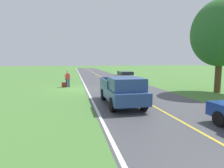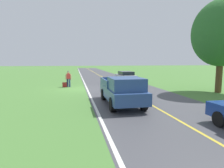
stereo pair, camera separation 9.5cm
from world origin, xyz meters
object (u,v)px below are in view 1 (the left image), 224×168
at_px(hitchhiker_walking, 68,78).
at_px(pickup_truck_passing, 122,90).
at_px(sedan_near_oncoming, 125,76).
at_px(suitcase_carried, 64,85).
at_px(tree_far_side_near, 221,33).

height_order(hitchhiker_walking, pickup_truck_passing, pickup_truck_passing).
height_order(pickup_truck_passing, sedan_near_oncoming, pickup_truck_passing).
relative_size(suitcase_carried, sedan_near_oncoming, 0.12).
xyz_separation_m(hitchhiker_walking, suitcase_carried, (0.42, 0.10, -0.72)).
xyz_separation_m(pickup_truck_passing, sedan_near_oncoming, (-3.87, -13.34, -0.21)).
distance_m(tree_far_side_near, sedan_near_oncoming, 12.55).
bearing_deg(suitcase_carried, pickup_truck_passing, 21.01).
bearing_deg(tree_far_side_near, sedan_near_oncoming, -60.79).
xyz_separation_m(suitcase_carried, sedan_near_oncoming, (-7.89, -4.01, 0.50)).
bearing_deg(tree_far_side_near, pickup_truck_passing, 17.83).
bearing_deg(suitcase_carried, hitchhiker_walking, 100.86).
distance_m(hitchhiker_walking, tree_far_side_near, 15.23).
height_order(hitchhiker_walking, suitcase_carried, hitchhiker_walking).
relative_size(hitchhiker_walking, suitcase_carried, 3.39).
relative_size(hitchhiker_walking, sedan_near_oncoming, 0.39).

